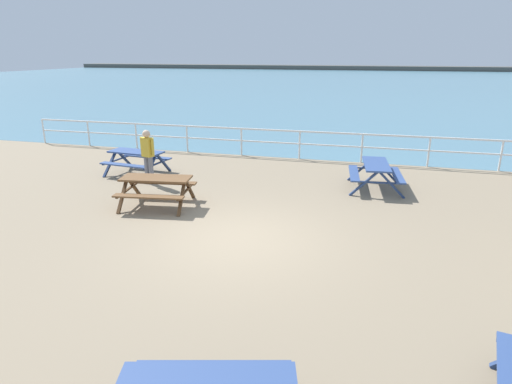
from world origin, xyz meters
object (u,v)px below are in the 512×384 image
(picnic_table_near_right, at_px, (156,184))
(picnic_table_far_left, at_px, (136,157))
(picnic_table_near_left, at_px, (376,170))
(visitor, at_px, (148,153))

(picnic_table_near_right, bearing_deg, picnic_table_far_left, 120.13)
(picnic_table_near_right, bearing_deg, picnic_table_near_left, 20.44)
(picnic_table_near_right, distance_m, visitor, 2.19)
(picnic_table_near_right, height_order, visitor, visitor)
(picnic_table_near_right, xyz_separation_m, picnic_table_far_left, (-2.12, 2.66, 0.00))
(picnic_table_near_left, height_order, picnic_table_near_right, same)
(picnic_table_near_left, distance_m, visitor, 6.86)
(picnic_table_far_left, bearing_deg, visitor, -37.44)
(picnic_table_near_left, bearing_deg, visitor, 94.95)
(picnic_table_near_left, xyz_separation_m, picnic_table_far_left, (-7.66, -0.38, 0.00))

